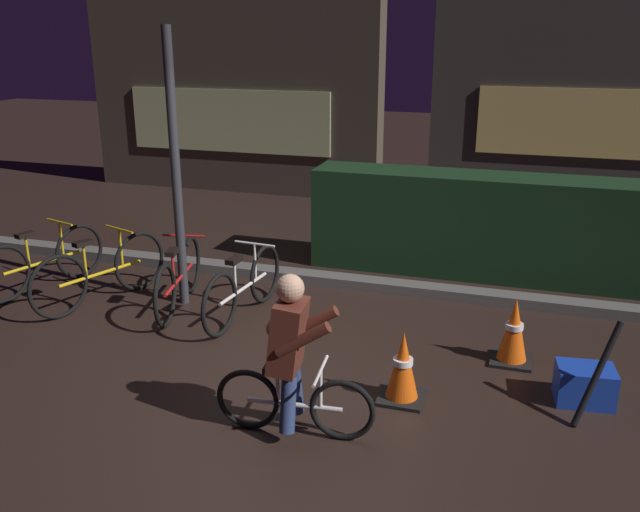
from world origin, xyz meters
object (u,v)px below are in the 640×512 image
(parked_bike_leftmost, at_px, (43,261))
(blue_crate, at_px, (585,385))
(street_post, at_px, (176,172))
(cyclist, at_px, (291,355))
(parked_bike_center_right, at_px, (244,287))
(traffic_cone_near, at_px, (403,367))
(parked_bike_center_left, at_px, (179,278))
(traffic_cone_far, at_px, (514,332))
(closed_umbrella, at_px, (597,374))
(parked_bike_left_mid, at_px, (101,272))

(parked_bike_leftmost, bearing_deg, blue_crate, -80.95)
(street_post, xyz_separation_m, cyclist, (1.97, -2.00, -0.81))
(parked_bike_leftmost, bearing_deg, cyclist, -100.30)
(parked_bike_center_right, xyz_separation_m, blue_crate, (3.26, -0.73, -0.18))
(traffic_cone_near, bearing_deg, parked_bike_center_left, 156.17)
(street_post, height_order, traffic_cone_far, street_post)
(parked_bike_center_right, bearing_deg, cyclist, -141.93)
(cyclist, distance_m, closed_umbrella, 2.30)
(parked_bike_center_right, distance_m, traffic_cone_far, 2.69)
(parked_bike_center_left, relative_size, closed_umbrella, 1.84)
(parked_bike_leftmost, xyz_separation_m, blue_crate, (5.75, -0.77, -0.19))
(parked_bike_leftmost, xyz_separation_m, parked_bike_center_left, (1.73, -0.01, -0.01))
(traffic_cone_near, bearing_deg, blue_crate, 16.05)
(street_post, relative_size, parked_bike_center_left, 1.83)
(parked_bike_center_left, distance_m, traffic_cone_far, 3.45)
(parked_bike_center_right, relative_size, traffic_cone_near, 2.70)
(street_post, distance_m, parked_bike_center_left, 1.11)
(cyclist, bearing_deg, street_post, 129.20)
(street_post, distance_m, closed_umbrella, 4.38)
(parked_bike_leftmost, distance_m, parked_bike_center_left, 1.73)
(street_post, xyz_separation_m, parked_bike_center_right, (0.79, -0.17, -1.10))
(street_post, relative_size, parked_bike_left_mid, 1.78)
(closed_umbrella, bearing_deg, traffic_cone_near, 135.79)
(parked_bike_left_mid, relative_size, closed_umbrella, 1.90)
(street_post, distance_m, parked_bike_left_mid, 1.39)
(street_post, distance_m, parked_bike_center_right, 1.37)
(parked_bike_center_left, distance_m, closed_umbrella, 4.19)
(traffic_cone_far, distance_m, cyclist, 2.24)
(street_post, xyz_separation_m, parked_bike_center_left, (0.03, -0.14, -1.10))
(traffic_cone_far, height_order, closed_umbrella, closed_umbrella)
(street_post, relative_size, traffic_cone_near, 4.90)
(parked_bike_center_right, relative_size, blue_crate, 3.61)
(parked_bike_left_mid, xyz_separation_m, closed_umbrella, (4.93, -0.87, 0.03))
(parked_bike_left_mid, bearing_deg, traffic_cone_far, -71.27)
(blue_crate, bearing_deg, parked_bike_left_mid, 172.74)
(street_post, distance_m, parked_bike_leftmost, 2.03)
(parked_bike_leftmost, bearing_deg, traffic_cone_far, -75.89)
(parked_bike_leftmost, height_order, parked_bike_center_right, parked_bike_leftmost)
(parked_bike_leftmost, relative_size, parked_bike_left_mid, 0.98)
(parked_bike_center_left, bearing_deg, traffic_cone_near, -126.26)
(parked_bike_left_mid, bearing_deg, cyclist, -101.70)
(parked_bike_center_right, relative_size, traffic_cone_far, 2.62)
(closed_umbrella, bearing_deg, parked_bike_center_right, 113.39)
(parked_bike_center_left, distance_m, parked_bike_center_right, 0.76)
(parked_bike_left_mid, distance_m, parked_bike_center_left, 0.87)
(traffic_cone_near, bearing_deg, parked_bike_leftmost, 165.02)
(parked_bike_left_mid, distance_m, blue_crate, 4.92)
(parked_bike_leftmost, relative_size, cyclist, 1.27)
(blue_crate, bearing_deg, traffic_cone_near, -163.95)
(parked_bike_left_mid, xyz_separation_m, parked_bike_center_left, (0.86, 0.14, -0.02))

